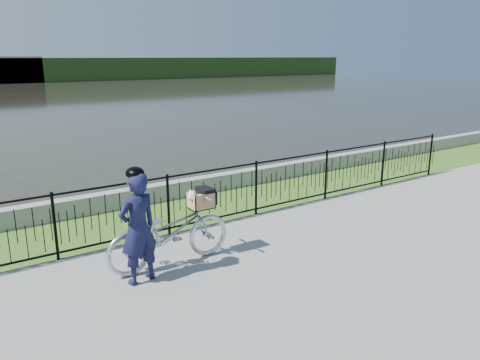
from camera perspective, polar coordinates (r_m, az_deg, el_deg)
ground at (r=8.09m, az=2.97°, el=-8.56°), size 120.00×120.00×0.00m
grass_strip at (r=10.14m, az=-5.99°, el=-3.68°), size 60.00×2.00×0.01m
quay_wall at (r=10.93m, az=-8.53°, el=-1.31°), size 60.00×0.30×0.40m
fence at (r=9.13m, az=-3.08°, el=-1.95°), size 14.00×0.06×1.15m
far_building_right at (r=65.25m, az=-25.75°, el=12.02°), size 6.00×3.00×3.20m
bicycle_rig at (r=7.44m, az=-8.53°, el=-6.25°), size 2.08×0.72×1.18m
cyclist at (r=6.87m, az=-12.34°, el=-5.59°), size 0.67×0.52×1.73m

